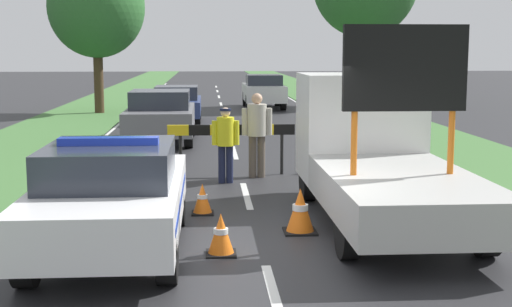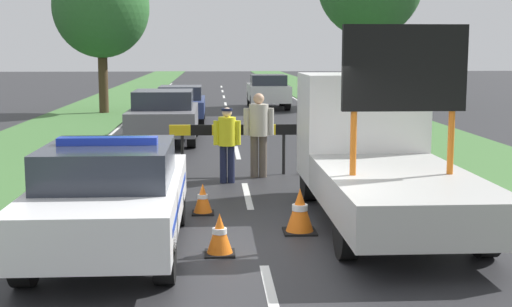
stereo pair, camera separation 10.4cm
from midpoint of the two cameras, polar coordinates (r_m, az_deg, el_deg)
The scene contains 18 objects.
ground_plane at distance 9.82m, azimuth 0.15°, elevation -7.79°, with size 160.00×160.00×0.00m, color #28282B.
lane_markings at distance 26.31m, azimuth -2.49°, elevation 2.39°, with size 7.98×63.20×0.01m.
grass_verge_left at distance 29.99m, azimuth -13.97°, elevation 2.90°, with size 3.67×120.00×0.03m.
grass_verge_right at distance 30.25m, azimuth 8.55°, elevation 3.10°, with size 3.67×120.00×0.03m.
police_car at distance 9.80m, azimuth -11.78°, elevation -3.29°, with size 1.87×4.63×1.58m.
work_truck at distance 11.84m, azimuth 9.25°, elevation 0.20°, with size 2.09×5.74×3.07m.
road_barrier at distance 15.53m, azimuth -2.18°, elevation 1.61°, with size 2.77×0.08×1.10m.
police_officer at distance 14.57m, azimuth -2.66°, elevation 1.22°, with size 0.56×0.36×1.56m.
pedestrian_civilian at distance 15.19m, azimuth -0.12°, elevation 2.03°, with size 0.65×0.41×1.81m.
traffic_cone_near_police at distance 9.59m, azimuth -3.14°, elevation -6.47°, with size 0.41×0.41×0.57m.
traffic_cone_centre_front at distance 11.94m, azimuth -4.56°, elevation -3.65°, with size 0.37×0.37×0.51m.
traffic_cone_near_truck at distance 14.51m, azimuth -7.44°, elevation -1.44°, with size 0.41×0.41×0.57m.
traffic_cone_behind_barrier at distance 10.71m, azimuth 3.28°, elevation -4.59°, with size 0.49×0.49×0.68m.
traffic_cone_lane_edge at distance 15.91m, azimuth 5.00°, elevation -0.27°, with size 0.52×0.52×0.72m.
queued_car_suv_grey at distance 21.21m, azimuth -7.76°, elevation 3.04°, with size 1.91×4.31×1.54m.
queued_car_hatch_blue at distance 26.80m, azimuth -6.45°, elevation 3.98°, with size 1.76×4.12×1.38m.
queued_car_van_white at distance 33.38m, azimuth 0.52°, elevation 5.05°, with size 1.81×4.24×1.56m.
roadside_tree_near_right at distance 31.31m, azimuth -12.75°, elevation 11.34°, with size 4.06×4.06×6.63m.
Camera 1 is at (-0.74, -9.41, 2.73)m, focal length 50.00 mm.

